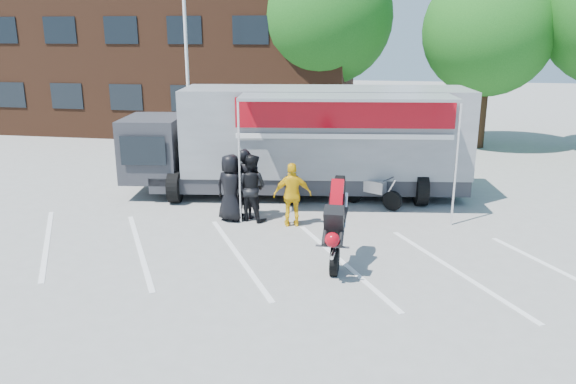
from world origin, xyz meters
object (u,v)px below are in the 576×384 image
(flagpole, at_px, (192,28))
(spectator_leather_a, at_px, (231,188))
(parked_motorcycle, at_px, (372,206))
(spectator_leather_c, at_px, (251,187))
(tree_left, at_px, (325,17))
(tree_mid, at_px, (488,31))
(spectator_leather_b, at_px, (245,184))
(spectator_hivis, at_px, (293,195))
(transporter_truck, at_px, (308,194))
(stunt_bike_rider, at_px, (337,261))

(flagpole, height_order, spectator_leather_a, flagpole)
(parked_motorcycle, xyz_separation_m, spectator_leather_c, (-3.18, -1.83, 0.91))
(spectator_leather_a, bearing_deg, tree_left, -78.46)
(tree_left, height_order, tree_mid, tree_left)
(flagpole, bearing_deg, spectator_leather_b, -60.62)
(tree_mid, xyz_separation_m, spectator_hivis, (-6.32, -11.75, -4.10))
(tree_left, height_order, spectator_hivis, tree_left)
(parked_motorcycle, relative_size, spectator_leather_b, 1.00)
(spectator_leather_a, xyz_separation_m, spectator_hivis, (1.70, -0.16, -0.07))
(transporter_truck, bearing_deg, stunt_bike_rider, -82.74)
(transporter_truck, distance_m, spectator_leather_c, 3.11)
(tree_mid, xyz_separation_m, spectator_leather_a, (-8.03, -11.59, -4.03))
(parked_motorcycle, distance_m, spectator_hivis, 3.02)
(tree_left, distance_m, spectator_leather_b, 13.14)
(parked_motorcycle, height_order, spectator_leather_c, spectator_leather_c)
(spectator_hivis, bearing_deg, spectator_leather_b, -32.03)
(spectator_leather_b, height_order, spectator_hivis, spectator_leather_b)
(tree_mid, xyz_separation_m, spectator_leather_c, (-7.49, -11.48, -4.03))
(spectator_leather_b, bearing_deg, stunt_bike_rider, 158.16)
(spectator_leather_b, bearing_deg, tree_left, -71.52)
(spectator_leather_a, xyz_separation_m, spectator_leather_b, (0.32, 0.31, 0.05))
(tree_left, bearing_deg, parked_motorcycle, -75.85)
(spectator_leather_a, height_order, spectator_leather_b, spectator_leather_b)
(parked_motorcycle, bearing_deg, spectator_leather_b, 143.97)
(spectator_leather_a, distance_m, spectator_leather_b, 0.45)
(parked_motorcycle, xyz_separation_m, stunt_bike_rider, (-0.62, -4.28, 0.00))
(tree_left, xyz_separation_m, parked_motorcycle, (2.68, -10.65, -5.57))
(tree_left, bearing_deg, stunt_bike_rider, -82.12)
(flagpole, bearing_deg, tree_left, 54.72)
(spectator_leather_b, bearing_deg, parked_motorcycle, -132.48)
(tree_left, distance_m, transporter_truck, 11.24)
(transporter_truck, relative_size, parked_motorcycle, 5.40)
(spectator_leather_b, relative_size, spectator_hivis, 1.14)
(flagpole, height_order, tree_left, tree_left)
(tree_mid, bearing_deg, spectator_leather_c, -123.14)
(tree_mid, bearing_deg, spectator_hivis, -118.30)
(tree_left, height_order, spectator_leather_c, tree_left)
(flagpole, distance_m, transporter_truck, 7.98)
(tree_mid, height_order, spectator_leather_a, tree_mid)
(flagpole, relative_size, transporter_truck, 0.77)
(stunt_bike_rider, bearing_deg, flagpole, 125.52)
(tree_mid, height_order, spectator_hivis, tree_mid)
(flagpole, bearing_deg, tree_mid, 23.97)
(spectator_leather_c, bearing_deg, flagpole, -42.73)
(tree_mid, height_order, stunt_bike_rider, tree_mid)
(transporter_truck, relative_size, spectator_hivis, 6.16)
(transporter_truck, bearing_deg, spectator_hivis, -97.68)
(stunt_bike_rider, relative_size, spectator_leather_b, 1.13)
(transporter_truck, bearing_deg, spectator_leather_a, -128.64)
(parked_motorcycle, bearing_deg, spectator_hivis, 164.50)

